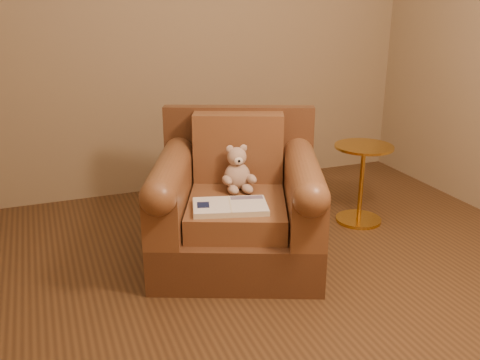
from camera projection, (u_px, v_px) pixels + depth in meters
name	position (u px, v px, depth m)	size (l,w,h in m)	color
floor	(272.00, 319.00, 2.60)	(4.00, 4.00, 0.00)	#4E321A
armchair	(237.00, 206.00, 3.12)	(1.20, 1.17, 0.84)	#57331D
teddy_bear	(238.00, 173.00, 3.14)	(0.20, 0.22, 0.27)	tan
guidebook	(230.00, 207.00, 2.87)	(0.45, 0.33, 0.03)	beige
side_table	(361.00, 181.00, 3.62)	(0.39, 0.39, 0.55)	gold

